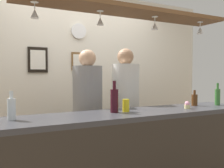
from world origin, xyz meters
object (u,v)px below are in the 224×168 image
Objects in this scene: cupcake at (187,105)px; person_left_grey_shirt at (88,108)px; picture_frame_caricature at (38,60)px; bottle_wine_dark_red at (114,100)px; bottle_beer_brown_stubby at (195,100)px; picture_frame_crest at (78,61)px; person_right_white_patterned_shirt at (125,103)px; bottle_beer_green_import at (217,96)px; bottle_soda_clear at (12,108)px; wall_clock at (79,31)px; drink_can at (126,105)px.

person_left_grey_shirt is at bearing 140.34° from cupcake.
bottle_wine_dark_red is at bearing -71.85° from picture_frame_caricature.
picture_frame_caricature reaches higher than bottle_beer_brown_stubby.
picture_frame_crest reaches higher than bottle_wine_dark_red.
cupcake is 1.71m from picture_frame_crest.
bottle_beer_green_import is at bearing -36.45° from person_right_white_patterned_shirt.
picture_frame_caricature is (-0.56, 0.00, 0.01)m from picture_frame_crest.
person_right_white_patterned_shirt is at bearing 22.11° from bottle_soda_clear.
bottle_wine_dark_red is 3.85× the size of cupcake.
wall_clock is at bearing 52.01° from bottle_soda_clear.
bottle_beer_green_import is 1.18× the size of wall_clock.
picture_frame_caricature is at bearing 179.38° from wall_clock.
bottle_soda_clear is 1.71m from cupcake.
bottle_wine_dark_red is 1.61m from wall_clock.
picture_frame_crest is (-0.34, 0.78, 0.55)m from person_right_white_patterned_shirt.
person_left_grey_shirt is 0.59m from bottle_wine_dark_red.
person_left_grey_shirt is 9.30× the size of bottle_beer_brown_stubby.
person_right_white_patterned_shirt is 0.69m from drink_can.
wall_clock is (0.13, 1.35, 0.87)m from bottle_wine_dark_red.
wall_clock reaches higher than person_right_white_patterned_shirt.
picture_frame_crest is at bearing 130.42° from bottle_beer_green_import.
person_right_white_patterned_shirt reaches higher than bottle_beer_green_import.
picture_frame_crest is (-0.69, 1.48, 0.52)m from cupcake.
bottle_beer_green_import reaches higher than bottle_beer_brown_stubby.
cupcake is (0.80, -0.12, -0.08)m from bottle_wine_dark_red.
picture_frame_caricature is (-0.56, 1.37, 0.50)m from drink_can.
picture_frame_caricature reaches higher than person_left_grey_shirt.
person_left_grey_shirt is at bearing 180.00° from person_right_white_patterned_shirt.
bottle_beer_brown_stubby is at bearing 1.26° from bottle_wine_dark_red.
picture_frame_caricature is at bearing 112.24° from drink_can.
picture_frame_caricature is (-0.90, 0.78, 0.55)m from person_right_white_patterned_shirt.
drink_can is at bearing -67.76° from picture_frame_caricature.
bottle_soda_clear is 2.95× the size of cupcake.
picture_frame_crest reaches higher than drink_can.
bottle_wine_dark_red is 1.06m from bottle_beer_brown_stubby.
bottle_wine_dark_red is 2.46× the size of drink_can.
cupcake is at bearing -8.95° from drink_can.
bottle_beer_brown_stubby is at bearing -42.74° from person_right_white_patterned_shirt.
bottle_soda_clear is at bearing -127.99° from wall_clock.
person_left_grey_shirt is 7.28× the size of bottle_soda_clear.
drink_can is 1.56× the size of cupcake.
bottle_beer_green_import is at bearing -2.89° from bottle_wine_dark_red.
wall_clock is at bearing 124.77° from bottle_beer_brown_stubby.
drink_can is 1.65m from wall_clock.
picture_frame_caricature reaches higher than cupcake.
person_left_grey_shirt is 1.03m from bottle_soda_clear.
wall_clock is at bearing 114.31° from cupcake.
person_right_white_patterned_shirt is at bearing 116.05° from cupcake.
bottle_wine_dark_red is at bearing -94.86° from picture_frame_crest.
picture_frame_caricature is (0.46, 1.34, 0.46)m from bottle_soda_clear.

